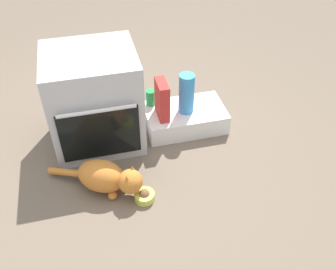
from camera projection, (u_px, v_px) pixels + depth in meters
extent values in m
plane|color=#6B5B4C|center=(113.00, 186.00, 2.37)|extent=(8.00, 8.00, 0.00)
cube|color=#B7BABF|center=(95.00, 99.00, 2.50)|extent=(0.59, 0.53, 0.68)
cube|color=black|center=(100.00, 134.00, 2.36)|extent=(0.50, 0.01, 0.37)
cylinder|color=silver|center=(97.00, 111.00, 2.20)|extent=(0.47, 0.02, 0.02)
cube|color=white|center=(185.00, 118.00, 2.77)|extent=(0.58, 0.36, 0.15)
cylinder|color=#D1D14C|center=(145.00, 196.00, 2.27)|extent=(0.12, 0.12, 0.05)
sphere|color=brown|center=(144.00, 194.00, 2.26)|extent=(0.07, 0.07, 0.07)
ellipsoid|color=#C6752D|center=(101.00, 176.00, 2.28)|extent=(0.36, 0.33, 0.20)
sphere|color=#C6752D|center=(130.00, 181.00, 2.23)|extent=(0.15, 0.15, 0.15)
cone|color=#C6752D|center=(132.00, 170.00, 2.22)|extent=(0.05, 0.05, 0.07)
cone|color=#C6752D|center=(127.00, 180.00, 2.16)|extent=(0.05, 0.05, 0.07)
cylinder|color=#C6752D|center=(66.00, 172.00, 2.37)|extent=(0.24, 0.17, 0.09)
sphere|color=#C6752D|center=(120.00, 182.00, 2.36)|extent=(0.06, 0.06, 0.06)
sphere|color=#C6752D|center=(113.00, 195.00, 2.28)|extent=(0.06, 0.06, 0.06)
cylinder|color=#388CD1|center=(186.00, 94.00, 2.61)|extent=(0.11, 0.11, 0.30)
cylinder|color=green|center=(150.00, 98.00, 2.73)|extent=(0.07, 0.07, 0.12)
cube|color=#B72D28|center=(162.00, 100.00, 2.58)|extent=(0.07, 0.18, 0.28)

